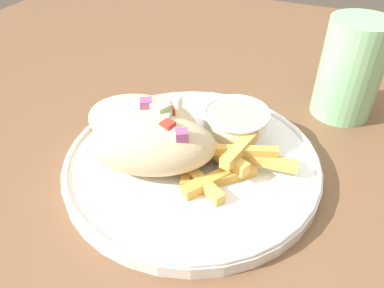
{
  "coord_description": "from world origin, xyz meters",
  "views": [
    {
      "loc": [
        0.16,
        -0.35,
        1.03
      ],
      "look_at": [
        0.03,
        -0.06,
        0.78
      ],
      "focal_mm": 35.0,
      "sensor_mm": 36.0,
      "label": 1
    }
  ],
  "objects_px": {
    "plate": "(192,161)",
    "water_glass": "(349,74)",
    "pita_sandwich_far": "(142,121)",
    "pita_sandwich_near": "(155,145)",
    "sauce_ramekin": "(236,122)",
    "fries_pile": "(225,163)"
  },
  "relations": [
    {
      "from": "fries_pile",
      "to": "plate",
      "type": "bearing_deg",
      "value": 170.29
    },
    {
      "from": "pita_sandwich_far",
      "to": "pita_sandwich_near",
      "type": "bearing_deg",
      "value": -51.31
    },
    {
      "from": "pita_sandwich_far",
      "to": "water_glass",
      "type": "xyz_separation_m",
      "value": [
        0.21,
        0.18,
        0.02
      ]
    },
    {
      "from": "pita_sandwich_near",
      "to": "water_glass",
      "type": "relative_size",
      "value": 1.18
    },
    {
      "from": "sauce_ramekin",
      "to": "water_glass",
      "type": "height_order",
      "value": "water_glass"
    },
    {
      "from": "pita_sandwich_near",
      "to": "sauce_ramekin",
      "type": "distance_m",
      "value": 0.11
    },
    {
      "from": "plate",
      "to": "water_glass",
      "type": "bearing_deg",
      "value": 52.73
    },
    {
      "from": "plate",
      "to": "water_glass",
      "type": "height_order",
      "value": "water_glass"
    },
    {
      "from": "plate",
      "to": "pita_sandwich_far",
      "type": "relative_size",
      "value": 2.08
    },
    {
      "from": "fries_pile",
      "to": "water_glass",
      "type": "height_order",
      "value": "water_glass"
    },
    {
      "from": "pita_sandwich_far",
      "to": "plate",
      "type": "bearing_deg",
      "value": -12.55
    },
    {
      "from": "sauce_ramekin",
      "to": "plate",
      "type": "bearing_deg",
      "value": -119.04
    },
    {
      "from": "pita_sandwich_near",
      "to": "pita_sandwich_far",
      "type": "bearing_deg",
      "value": 114.2
    },
    {
      "from": "pita_sandwich_near",
      "to": "sauce_ramekin",
      "type": "height_order",
      "value": "pita_sandwich_near"
    },
    {
      "from": "plate",
      "to": "pita_sandwich_near",
      "type": "xyz_separation_m",
      "value": [
        -0.03,
        -0.03,
        0.03
      ]
    },
    {
      "from": "water_glass",
      "to": "plate",
      "type": "bearing_deg",
      "value": -127.27
    },
    {
      "from": "pita_sandwich_near",
      "to": "water_glass",
      "type": "xyz_separation_m",
      "value": [
        0.17,
        0.21,
        0.01
      ]
    },
    {
      "from": "water_glass",
      "to": "pita_sandwich_far",
      "type": "bearing_deg",
      "value": -139.35
    },
    {
      "from": "plate",
      "to": "fries_pile",
      "type": "bearing_deg",
      "value": -9.71
    },
    {
      "from": "pita_sandwich_far",
      "to": "water_glass",
      "type": "bearing_deg",
      "value": 35.2
    },
    {
      "from": "pita_sandwich_far",
      "to": "water_glass",
      "type": "distance_m",
      "value": 0.27
    },
    {
      "from": "pita_sandwich_near",
      "to": "pita_sandwich_far",
      "type": "xyz_separation_m",
      "value": [
        -0.04,
        0.04,
        -0.0
      ]
    }
  ]
}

